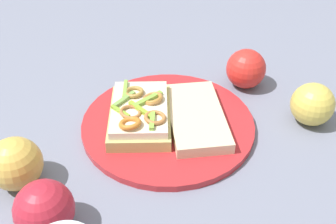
{
  "coord_description": "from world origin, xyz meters",
  "views": [
    {
      "loc": [
        0.47,
        0.26,
        0.45
      ],
      "look_at": [
        0.0,
        0.0,
        0.03
      ],
      "focal_mm": 43.97,
      "sensor_mm": 36.0,
      "label": 1
    }
  ],
  "objects_px": {
    "sandwich": "(140,113)",
    "apple_2": "(312,104)",
    "apple_1": "(44,209)",
    "plate": "(168,124)",
    "apple_0": "(15,164)",
    "apple_3": "(246,69)",
    "bread_slice_side": "(196,117)"
  },
  "relations": [
    {
      "from": "plate",
      "to": "apple_2",
      "type": "bearing_deg",
      "value": 122.36
    },
    {
      "from": "apple_0",
      "to": "apple_2",
      "type": "distance_m",
      "value": 0.48
    },
    {
      "from": "sandwich",
      "to": "apple_1",
      "type": "height_order",
      "value": "apple_1"
    },
    {
      "from": "plate",
      "to": "apple_1",
      "type": "xyz_separation_m",
      "value": [
        0.26,
        -0.04,
        0.03
      ]
    },
    {
      "from": "sandwich",
      "to": "apple_2",
      "type": "distance_m",
      "value": 0.29
    },
    {
      "from": "plate",
      "to": "apple_1",
      "type": "relative_size",
      "value": 3.79
    },
    {
      "from": "plate",
      "to": "apple_0",
      "type": "relative_size",
      "value": 3.78
    },
    {
      "from": "plate",
      "to": "bread_slice_side",
      "type": "xyz_separation_m",
      "value": [
        -0.02,
        0.04,
        0.02
      ]
    },
    {
      "from": "plate",
      "to": "apple_3",
      "type": "height_order",
      "value": "apple_3"
    },
    {
      "from": "sandwich",
      "to": "apple_1",
      "type": "distance_m",
      "value": 0.23
    },
    {
      "from": "apple_0",
      "to": "apple_2",
      "type": "relative_size",
      "value": 1.05
    },
    {
      "from": "plate",
      "to": "apple_3",
      "type": "relative_size",
      "value": 3.88
    },
    {
      "from": "bread_slice_side",
      "to": "apple_1",
      "type": "height_order",
      "value": "apple_1"
    },
    {
      "from": "plate",
      "to": "bread_slice_side",
      "type": "distance_m",
      "value": 0.05
    },
    {
      "from": "apple_3",
      "to": "sandwich",
      "type": "bearing_deg",
      "value": -27.92
    },
    {
      "from": "apple_2",
      "to": "sandwich",
      "type": "bearing_deg",
      "value": -57.83
    },
    {
      "from": "apple_1",
      "to": "plate",
      "type": "bearing_deg",
      "value": 171.77
    },
    {
      "from": "plate",
      "to": "sandwich",
      "type": "height_order",
      "value": "sandwich"
    },
    {
      "from": "bread_slice_side",
      "to": "apple_3",
      "type": "distance_m",
      "value": 0.16
    },
    {
      "from": "sandwich",
      "to": "apple_0",
      "type": "relative_size",
      "value": 2.34
    },
    {
      "from": "sandwich",
      "to": "apple_2",
      "type": "relative_size",
      "value": 2.47
    },
    {
      "from": "apple_1",
      "to": "sandwich",
      "type": "bearing_deg",
      "value": -179.33
    },
    {
      "from": "plate",
      "to": "apple_2",
      "type": "distance_m",
      "value": 0.25
    },
    {
      "from": "sandwich",
      "to": "apple_1",
      "type": "relative_size",
      "value": 2.35
    },
    {
      "from": "bread_slice_side",
      "to": "apple_3",
      "type": "xyz_separation_m",
      "value": [
        -0.16,
        0.03,
        0.02
      ]
    },
    {
      "from": "apple_1",
      "to": "apple_3",
      "type": "height_order",
      "value": "apple_1"
    },
    {
      "from": "sandwich",
      "to": "bread_slice_side",
      "type": "height_order",
      "value": "sandwich"
    },
    {
      "from": "plate",
      "to": "sandwich",
      "type": "xyz_separation_m",
      "value": [
        0.02,
        -0.04,
        0.02
      ]
    },
    {
      "from": "apple_1",
      "to": "apple_0",
      "type": "bearing_deg",
      "value": -114.48
    },
    {
      "from": "apple_1",
      "to": "apple_3",
      "type": "relative_size",
      "value": 1.02
    },
    {
      "from": "sandwich",
      "to": "bread_slice_side",
      "type": "xyz_separation_m",
      "value": [
        -0.05,
        0.08,
        -0.01
      ]
    },
    {
      "from": "apple_2",
      "to": "apple_1",
      "type": "bearing_deg",
      "value": -32.16
    }
  ]
}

